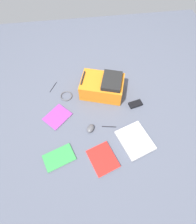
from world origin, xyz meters
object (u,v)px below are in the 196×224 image
Objects in this scene: backpack at (103,86)px; book_comic at (59,158)px; computer_mouse at (91,128)px; laptop at (135,140)px; book_red at (57,117)px; pen_black at (53,87)px; cable_coil at (66,96)px; book_manual at (103,159)px; power_brick at (135,104)px; pen_blue at (109,127)px.

backpack reaches higher than book_comic.
laptop is at bearing 7.46° from computer_mouse.
backpack reaches higher than book_red.
book_comic reaches higher than pen_black.
computer_mouse is 0.47m from cable_coil.
cable_coil is (0.72, 0.29, -0.00)m from book_manual.
laptop reaches higher than pen_black.
cable_coil is at bearing 90.52° from backpack.
power_brick is (0.46, -0.79, 0.01)m from book_comic.
book_manual is (-0.13, 0.32, -0.01)m from laptop.
backpack is 0.83m from book_comic.
cable_coil is 0.20m from pen_black.
power_brick is 0.89× the size of pen_black.
book_manual is 3.40× the size of computer_mouse.
pen_blue is (0.31, -0.11, -0.01)m from book_manual.
backpack is at bearing -8.15° from book_manual.
book_comic is at bearing 80.56° from book_manual.
backpack is 1.64× the size of book_comic.
book_manual is at bearing -158.49° from cable_coil.
cable_coil is (0.42, 0.21, -0.01)m from computer_mouse.
book_comic is at bearing -176.65° from pen_black.
computer_mouse reaches higher than pen_blue.
computer_mouse reaches higher than book_comic.
backpack is 0.47m from computer_mouse.
backpack is at bearing 19.62° from laptop.
book_red is at bearing -178.72° from computer_mouse.
pen_blue reaches higher than pen_black.
book_red is at bearing 38.62° from book_manual.
pen_blue is (-0.17, -0.49, -0.00)m from book_red.
book_comic is 0.39m from computer_mouse.
book_manual is at bearing 112.48° from laptop.
laptop is 0.70m from book_comic.
book_red is 0.36m from computer_mouse.
computer_mouse reaches higher than book_manual.
computer_mouse is at bearing 114.30° from power_brick.
pen_black is at bearing 43.55° from cable_coil.
book_manual is 0.31m from computer_mouse.
laptop is 2.58× the size of pen_black.
power_brick is at bearing -38.45° from book_manual.
book_red is at bearing 63.52° from laptop.
backpack reaches higher than pen_blue.
book_manual is 0.32m from pen_blue.
book_red is (0.35, 0.70, -0.01)m from laptop.
computer_mouse reaches higher than cable_coil.
computer_mouse is at bearing 91.70° from pen_blue.
laptop is 1.22× the size of book_manual.
computer_mouse is 0.72× the size of cable_coil.
pen_blue is at bearing 124.81° from power_brick.
power_brick is at bearing -106.13° from cable_coil.
book_manual is at bearing 161.04° from pen_blue.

